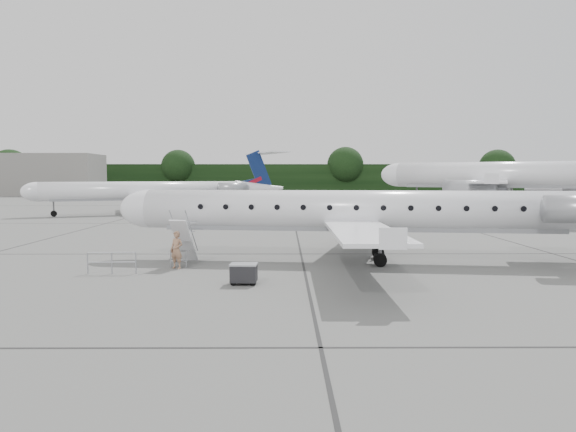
{
  "coord_description": "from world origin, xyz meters",
  "views": [
    {
      "loc": [
        -4.53,
        -26.84,
        4.49
      ],
      "look_at": [
        -4.35,
        4.52,
        2.3
      ],
      "focal_mm": 35.0,
      "sensor_mm": 36.0,
      "label": 1
    }
  ],
  "objects": [
    {
      "name": "airstair",
      "position": [
        -9.67,
        1.64,
        1.18
      ],
      "size": [
        1.11,
        2.21,
        2.36
      ],
      "primitive_type": null,
      "rotation": [
        0.0,
        0.0,
        -0.13
      ],
      "color": "white",
      "rests_on": "ground"
    },
    {
      "name": "terminal_building",
      "position": [
        -70.0,
        110.0,
        5.0
      ],
      "size": [
        40.0,
        14.0,
        10.0
      ],
      "primitive_type": "cube",
      "color": "slate",
      "rests_on": "ground"
    },
    {
      "name": "bg_regional_left",
      "position": [
        -21.46,
        40.51,
        3.92
      ],
      "size": [
        36.07,
        31.85,
        7.84
      ],
      "primitive_type": null,
      "rotation": [
        0.0,
        0.0,
        0.42
      ],
      "color": "white",
      "rests_on": "ground"
    },
    {
      "name": "baggage_cart",
      "position": [
        -6.24,
        -3.62,
        0.47
      ],
      "size": [
        1.12,
        0.93,
        0.93
      ],
      "primitive_type": null,
      "rotation": [
        0.0,
        0.0,
        -0.05
      ],
      "color": "black",
      "rests_on": "ground"
    },
    {
      "name": "passenger",
      "position": [
        -9.82,
        0.44,
        0.92
      ],
      "size": [
        0.8,
        0.68,
        1.84
      ],
      "primitive_type": "imported",
      "rotation": [
        0.0,
        0.0,
        -0.43
      ],
      "color": "#9B7054",
      "rests_on": "ground"
    },
    {
      "name": "ground",
      "position": [
        0.0,
        0.0,
        0.0
      ],
      "size": [
        320.0,
        320.0,
        0.0
      ],
      "primitive_type": "plane",
      "color": "#60605E",
      "rests_on": "ground"
    },
    {
      "name": "safety_railing",
      "position": [
        -12.54,
        -1.07,
        0.5
      ],
      "size": [
        2.2,
        0.17,
        1.0
      ],
      "primitive_type": null,
      "rotation": [
        0.0,
        0.0,
        0.04
      ],
      "color": "#96999E",
      "rests_on": "ground"
    },
    {
      "name": "bg_narrowbody",
      "position": [
        26.33,
        54.72,
        6.66
      ],
      "size": [
        45.36,
        41.16,
        13.33
      ],
      "primitive_type": null,
      "rotation": [
        0.0,
        0.0,
        -0.5
      ],
      "color": "white",
      "rests_on": "ground"
    },
    {
      "name": "main_regional_jet",
      "position": [
        -0.59,
        2.65,
        3.77
      ],
      "size": [
        31.89,
        24.77,
        7.55
      ],
      "primitive_type": null,
      "rotation": [
        0.0,
        0.0,
        -0.13
      ],
      "color": "white",
      "rests_on": "ground"
    },
    {
      "name": "treeline",
      "position": [
        0.0,
        130.0,
        4.0
      ],
      "size": [
        260.0,
        4.0,
        8.0
      ],
      "primitive_type": "cube",
      "color": "black",
      "rests_on": "ground"
    }
  ]
}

